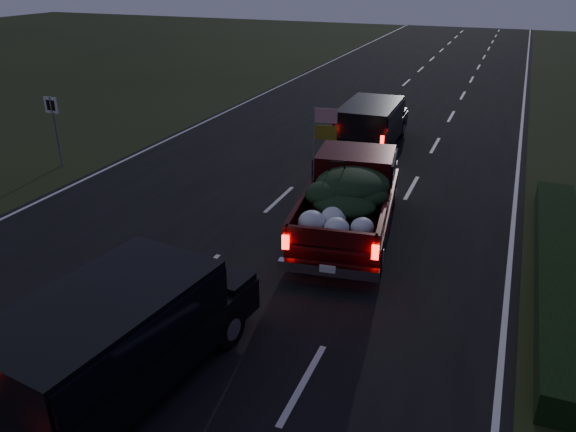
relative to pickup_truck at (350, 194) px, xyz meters
The scene contains 7 objects.
ground 4.59m from the pickup_truck, 125.89° to the right, with size 120.00×120.00×0.00m, color black.
road_asphalt 4.58m from the pickup_truck, 125.89° to the right, with size 14.00×120.00×0.02m, color black.
hedge_row 5.29m from the pickup_truck, ahead, with size 1.00×10.00×0.60m, color black.
route_sign 11.21m from the pickup_truck, behind, with size 0.55×0.08×2.50m.
pickup_truck is the anchor object (origin of this frame).
lead_suv 7.91m from the pickup_truck, 100.31° to the left, with size 2.21×5.02×1.43m.
rear_suv 7.57m from the pickup_truck, 104.63° to the right, with size 2.85×5.49×1.51m.
Camera 1 is at (6.22, -9.69, 6.65)m, focal length 35.00 mm.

